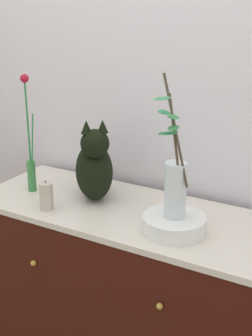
% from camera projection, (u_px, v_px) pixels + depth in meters
% --- Properties ---
extents(wall_back, '(4.40, 0.08, 2.60)m').
position_uv_depth(wall_back, '(163.00, 102.00, 2.06)').
color(wall_back, silver).
rests_on(wall_back, ground_plane).
extents(sideboard, '(1.29, 0.53, 0.92)m').
position_uv_depth(sideboard, '(126.00, 303.00, 2.08)').
color(sideboard, '#36100A').
rests_on(sideboard, ground_plane).
extents(cat_sitting, '(0.32, 0.36, 0.36)m').
position_uv_depth(cat_sitting, '(94.00, 167.00, 1.98)').
color(cat_sitting, black).
rests_on(cat_sitting, sideboard).
extents(vase_slim_green, '(0.05, 0.04, 0.52)m').
position_uv_depth(vase_slim_green, '(30.00, 155.00, 2.06)').
color(vase_slim_green, '#367C3E').
rests_on(vase_slim_green, sideboard).
extents(bowl_porcelain, '(0.23, 0.23, 0.06)m').
position_uv_depth(bowl_porcelain, '(174.00, 224.00, 1.74)').
color(bowl_porcelain, white).
rests_on(bowl_porcelain, sideboard).
extents(vase_glass_clear, '(0.11, 0.19, 0.52)m').
position_uv_depth(vase_glass_clear, '(175.00, 185.00, 1.68)').
color(vase_glass_clear, silver).
rests_on(vase_glass_clear, bowl_porcelain).
extents(candle_pillar, '(0.05, 0.05, 0.13)m').
position_uv_depth(candle_pillar, '(46.00, 196.00, 1.91)').
color(candle_pillar, '#C0AE9F').
rests_on(candle_pillar, sideboard).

